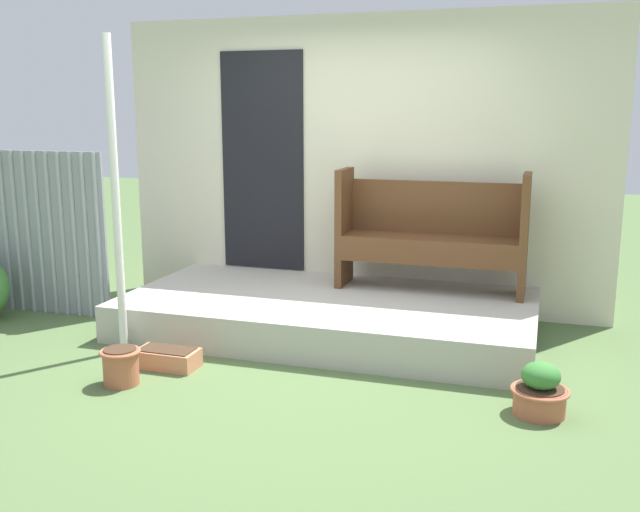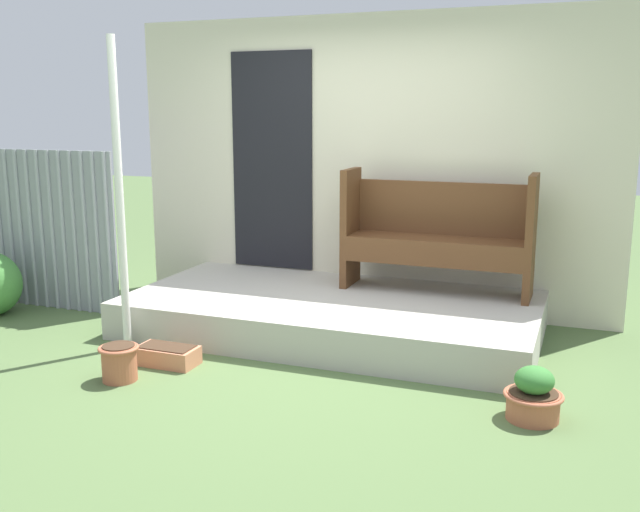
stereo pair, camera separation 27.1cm
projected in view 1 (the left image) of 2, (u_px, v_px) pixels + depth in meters
The scene contains 8 objects.
ground_plane at pixel (295, 366), 5.05m from camera, with size 24.00×24.00×0.00m, color #516B3D.
porch_slab at pixel (329, 314), 5.80m from camera, with size 3.26×1.66×0.30m.
house_wall at pixel (353, 165), 6.38m from camera, with size 4.46×0.08×2.60m.
support_post at pixel (116, 199), 5.14m from camera, with size 0.06×0.06×2.30m.
bench at pixel (431, 229), 5.91m from camera, with size 1.55×0.40×1.00m.
flower_pot_left at pixel (121, 365), 4.69m from camera, with size 0.27×0.27×0.25m.
flower_pot_middle at pixel (540, 392), 4.23m from camera, with size 0.35×0.35×0.32m.
planter_box_rect at pixel (167, 358), 5.02m from camera, with size 0.44×0.23×0.14m.
Camera 1 is at (1.63, -4.51, 1.79)m, focal length 40.00 mm.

